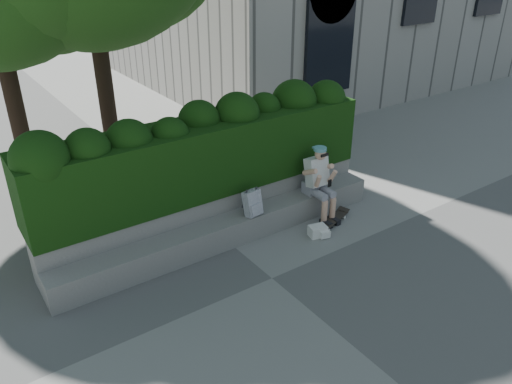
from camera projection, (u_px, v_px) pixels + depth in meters
ground at (272, 278)px, 7.63m from camera, size 80.00×80.00×0.00m
bench_ledge at (228, 231)px, 8.44m from camera, size 6.00×0.45×0.45m
planter_wall at (214, 212)px, 8.72m from camera, size 6.00×0.50×0.75m
hedge at (205, 156)px, 8.44m from camera, size 6.00×1.00×1.20m
person at (319, 180)px, 9.00m from camera, size 0.40×0.76×1.38m
skateboard at (332, 220)px, 9.07m from camera, size 0.87×0.47×0.09m
backpack_plaid at (253, 203)px, 8.39m from camera, size 0.32×0.20×0.44m
backpack_ground at (318, 231)px, 8.68m from camera, size 0.34×0.28×0.19m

